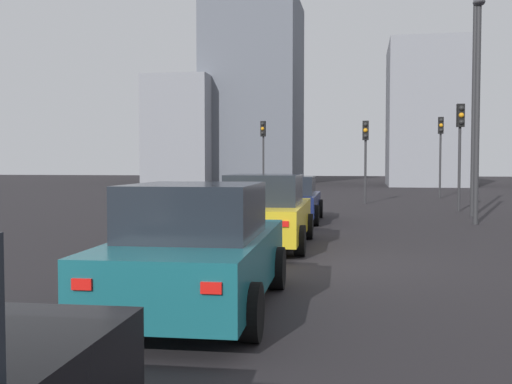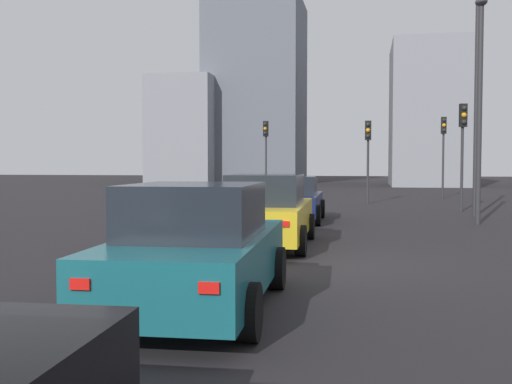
{
  "view_description": "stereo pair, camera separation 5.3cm",
  "coord_description": "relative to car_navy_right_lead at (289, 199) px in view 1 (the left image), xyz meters",
  "views": [
    {
      "loc": [
        -11.68,
        -0.65,
        1.9
      ],
      "look_at": [
        -2.73,
        0.94,
        1.46
      ],
      "focal_mm": 42.38,
      "sensor_mm": 36.0,
      "label": 1
    },
    {
      "loc": [
        -11.67,
        -0.7,
        1.9
      ],
      "look_at": [
        -2.73,
        0.94,
        1.46
      ],
      "focal_mm": 42.38,
      "sensor_mm": 36.0,
      "label": 2
    }
  ],
  "objects": [
    {
      "name": "car_teal_right_third",
      "position": [
        -12.12,
        -0.31,
        0.06
      ],
      "size": [
        4.46,
        2.1,
        1.64
      ],
      "rotation": [
        0.0,
        0.0,
        0.04
      ],
      "color": "#19606B",
      "rests_on": "ground_plane"
    },
    {
      "name": "car_yellow_right_second",
      "position": [
        -6.06,
        -0.21,
        0.06
      ],
      "size": [
        4.65,
        2.08,
        1.65
      ],
      "rotation": [
        0.0,
        0.0,
        0.03
      ],
      "color": "gold",
      "rests_on": "ground_plane"
    },
    {
      "name": "street_lamp_far",
      "position": [
        -0.02,
        -5.84,
        3.39
      ],
      "size": [
        0.56,
        0.36,
        6.94
      ],
      "color": "#2D2D30",
      "rests_on": "ground_plane"
    },
    {
      "name": "traffic_light_near_left",
      "position": [
        14.19,
        -6.49,
        2.42
      ],
      "size": [
        0.32,
        0.29,
        4.39
      ],
      "rotation": [
        0.0,
        0.0,
        3.11
      ],
      "color": "#2D2D30",
      "rests_on": "ground_plane"
    },
    {
      "name": "street_lamp_kerbside",
      "position": [
        2.87,
        -6.23,
        4.24
      ],
      "size": [
        0.56,
        0.36,
        8.57
      ],
      "color": "#2D2D30",
      "rests_on": "ground_plane"
    },
    {
      "name": "traffic_light_far_right",
      "position": [
        5.15,
        -6.13,
        2.31
      ],
      "size": [
        0.33,
        0.3,
        4.22
      ],
      "rotation": [
        0.0,
        0.0,
        3.27
      ],
      "color": "#2D2D30",
      "rests_on": "ground_plane"
    },
    {
      "name": "building_facade_right",
      "position": [
        38.25,
        14.25,
        4.21
      ],
      "size": [
        13.37,
        6.01,
        9.86
      ],
      "primitive_type": "cube",
      "color": "gray",
      "rests_on": "ground_plane"
    },
    {
      "name": "traffic_light_near_right",
      "position": [
        9.13,
        -2.49,
        2.08
      ],
      "size": [
        0.32,
        0.29,
        3.89
      ],
      "rotation": [
        0.0,
        0.0,
        3.08
      ],
      "color": "#2D2D30",
      "rests_on": "ground_plane"
    },
    {
      "name": "building_facade_left",
      "position": [
        33.54,
        -7.75,
        5.24
      ],
      "size": [
        8.82,
        6.67,
        11.92
      ],
      "primitive_type": "cube",
      "color": "gray",
      "rests_on": "ground_plane"
    },
    {
      "name": "traffic_light_far_left",
      "position": [
        15.41,
        3.41,
        2.42
      ],
      "size": [
        0.33,
        0.3,
        4.38
      ],
      "rotation": [
        0.0,
        0.0,
        3.02
      ],
      "color": "#2D2D30",
      "rests_on": "ground_plane"
    },
    {
      "name": "ground_plane",
      "position": [
        -7.92,
        -1.75,
        -0.82
      ],
      "size": [
        160.0,
        160.0,
        0.2
      ],
      "primitive_type": "cube",
      "color": "black"
    },
    {
      "name": "car_navy_right_lead",
      "position": [
        0.0,
        0.0,
        0.0
      ],
      "size": [
        4.49,
        2.18,
        1.48
      ],
      "rotation": [
        0.0,
        0.0,
        0.03
      ],
      "color": "#141E4C",
      "rests_on": "ground_plane"
    },
    {
      "name": "building_facade_center",
      "position": [
        39.29,
        8.25,
        8.21
      ],
      "size": [
        10.47,
        8.81,
        17.86
      ],
      "primitive_type": "cube",
      "color": "slate",
      "rests_on": "ground_plane"
    }
  ]
}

